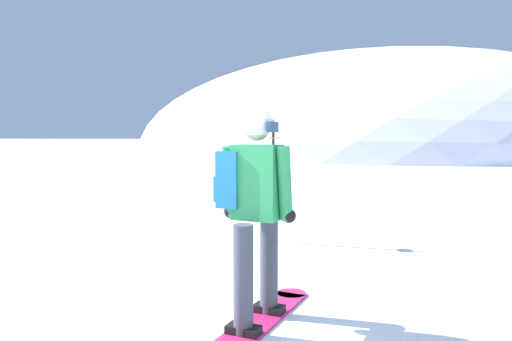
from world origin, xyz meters
name	(u,v)px	position (x,y,z in m)	size (l,w,h in m)	color
ridge_peak_main	(387,152)	(8.25, 39.08, 0.00)	(41.79, 37.61, 16.53)	white
snowboarder_main	(253,210)	(0.43, 0.62, 0.92)	(0.80, 1.75, 1.71)	#D11E5B
piste_marker_near	(273,172)	(0.43, 3.54, 0.98)	(0.20, 0.20, 1.71)	black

